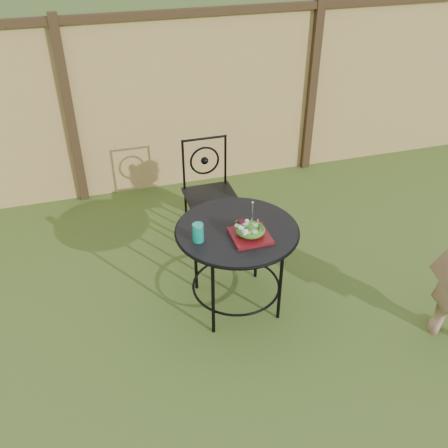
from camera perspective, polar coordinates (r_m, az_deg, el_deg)
The scene contains 8 objects.
ground at distance 4.10m, azimuth 4.93°, elevation -9.16°, with size 60.00×60.00×0.00m, color #254315.
fence at distance 5.42m, azimuth -3.09°, elevation 13.94°, with size 8.00×0.12×1.90m.
patio_table at distance 3.74m, azimuth 1.47°, elevation -2.29°, with size 0.92×0.92×0.72m.
patio_chair at distance 4.60m, azimuth -1.68°, elevation 4.01°, with size 0.46×0.46×0.95m.
salad_plate at distance 3.57m, azimuth 3.00°, elevation -1.35°, with size 0.27×0.27×0.02m, color #4B0A0B.
salad at distance 3.54m, azimuth 3.02°, elevation -0.66°, with size 0.21×0.21×0.08m, color #235614.
fork at distance 3.47m, azimuth 3.24°, elevation 1.13°, with size 0.01×0.01×0.18m, color silver.
drinking_glass at distance 3.50m, azimuth -2.99°, elevation -0.98°, with size 0.08×0.08×0.14m, color #0D9D81.
Camera 1 is at (-1.19, -2.76, 2.80)m, focal length 40.00 mm.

